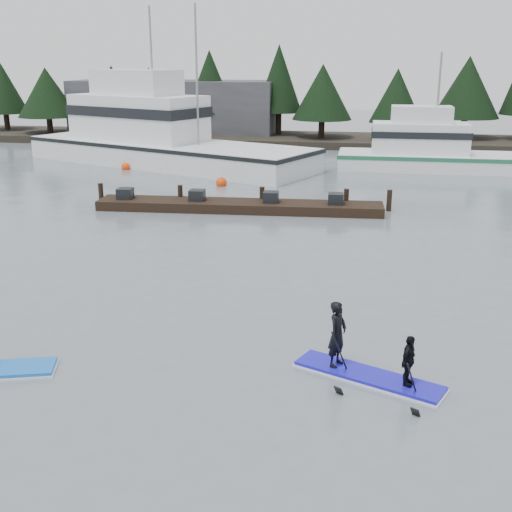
% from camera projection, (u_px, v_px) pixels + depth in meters
% --- Properties ---
extents(ground, '(160.00, 160.00, 0.00)m').
position_uv_depth(ground, '(209.00, 382.00, 14.23)').
color(ground, slate).
rests_on(ground, ground).
extents(far_shore, '(70.00, 8.00, 0.60)m').
position_uv_depth(far_shore, '(330.00, 140.00, 53.67)').
color(far_shore, '#2D281E').
rests_on(far_shore, ground).
extents(treeline, '(60.00, 4.00, 8.00)m').
position_uv_depth(treeline, '(330.00, 144.00, 53.76)').
color(treeline, black).
rests_on(treeline, ground).
extents(waterfront_building, '(18.00, 6.00, 5.00)m').
position_uv_depth(waterfront_building, '(175.00, 109.00, 57.21)').
color(waterfront_building, '#4C4C51').
rests_on(waterfront_building, ground).
extents(fishing_boat_large, '(21.28, 13.44, 11.33)m').
position_uv_depth(fishing_boat_large, '(160.00, 151.00, 43.42)').
color(fishing_boat_large, white).
rests_on(fishing_boat_large, ground).
extents(fishing_boat_medium, '(13.33, 3.84, 8.09)m').
position_uv_depth(fishing_boat_medium, '(437.00, 161.00, 41.17)').
color(fishing_boat_medium, white).
rests_on(fishing_boat_medium, ground).
extents(floating_dock, '(13.46, 2.52, 0.45)m').
position_uv_depth(floating_dock, '(239.00, 206.00, 30.13)').
color(floating_dock, black).
rests_on(floating_dock, ground).
extents(buoy_b, '(0.62, 0.62, 0.62)m').
position_uv_depth(buoy_b, '(221.00, 186.00, 36.10)').
color(buoy_b, '#E93E0B').
rests_on(buoy_b, ground).
extents(buoy_a, '(0.56, 0.56, 0.56)m').
position_uv_depth(buoy_a, '(126.00, 169.00, 41.41)').
color(buoy_a, '#E93E0B').
rests_on(buoy_a, ground).
extents(paddleboard_duo, '(3.41, 2.08, 2.17)m').
position_uv_depth(paddleboard_duo, '(366.00, 356.00, 14.26)').
color(paddleboard_duo, '#1815C5').
rests_on(paddleboard_duo, ground).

